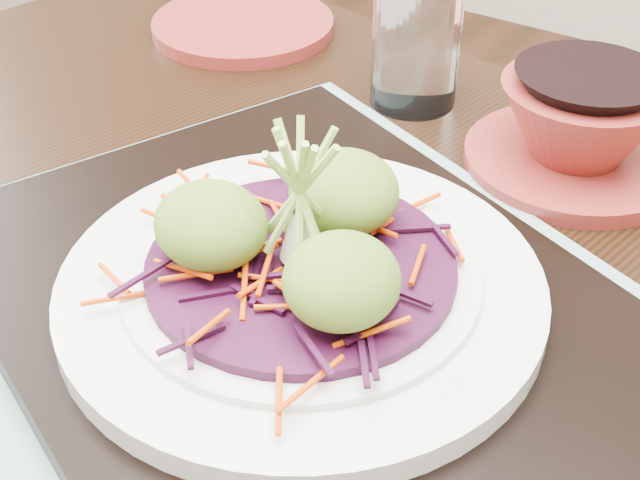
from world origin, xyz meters
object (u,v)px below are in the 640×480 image
Objects in this scene: terracotta_side_plate at (243,25)px; terracotta_bowl_set at (579,132)px; serving_tray at (302,310)px; dining_table at (293,389)px; white_plate at (301,286)px; water_glass at (416,44)px.

terracotta_side_plate is 0.80× the size of terracotta_bowl_set.
dining_table is at bearing 158.53° from serving_tray.
dining_table is 4.21× the size of white_plate.
water_glass is (-0.06, 0.27, 0.15)m from dining_table.
water_glass is (-0.09, 0.30, 0.02)m from white_plate.
water_glass is at bearing 170.83° from terracotta_bowl_set.
white_plate is at bearing -73.20° from water_glass.
dining_table is 6.62× the size of terracotta_side_plate.
water_glass reaches higher than serving_tray.
terracotta_bowl_set is at bearing -9.13° from terracotta_side_plate.
white_plate is (-0.00, 0.00, 0.02)m from serving_tray.
terracotta_bowl_set is at bearing -9.17° from water_glass.
water_glass reaches higher than white_plate.
serving_tray is 2.42× the size of terracotta_side_plate.
serving_tray reaches higher than terracotta_side_plate.
terracotta_bowl_set reaches higher than white_plate.
white_plate reaches higher than terracotta_side_plate.
serving_tray is at bearing -104.14° from terracotta_bowl_set.
water_glass reaches higher than terracotta_bowl_set.
water_glass is at bearing -9.09° from terracotta_side_plate.
terracotta_side_plate is (-0.31, 0.33, -0.01)m from serving_tray.
white_plate reaches higher than dining_table.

